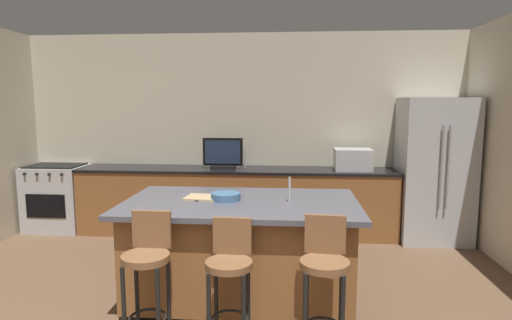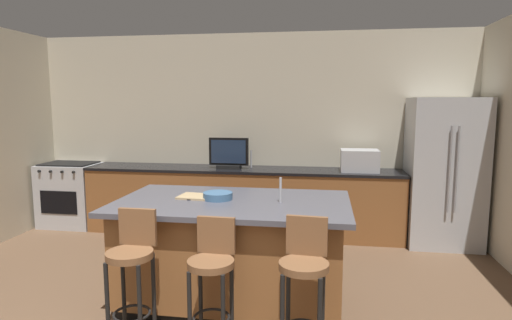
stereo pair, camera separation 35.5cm
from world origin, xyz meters
The scene contains 15 objects.
wall_back centered at (0.00, 4.15, 1.37)m, with size 6.60×0.12×2.75m, color beige.
counter_back centered at (-0.04, 3.77, 0.45)m, with size 4.30×0.62×0.91m.
kitchen_island centered at (0.27, 1.73, 0.48)m, with size 2.05×1.20×0.94m.
refrigerator centered at (2.55, 3.72, 0.93)m, with size 0.88×0.75×1.86m.
range_oven centered at (-2.60, 3.77, 0.46)m, with size 0.79×0.63×0.93m.
microwave centered at (1.52, 3.77, 1.05)m, with size 0.48×0.36×0.28m, color #B7BABF.
tv_monitor centered at (-0.21, 3.72, 1.10)m, with size 0.54×0.16×0.42m.
sink_faucet_back centered at (0.07, 3.87, 1.03)m, with size 0.02×0.02×0.24m, color #B2B2B7.
sink_faucet_island centered at (0.69, 1.73, 1.05)m, with size 0.02×0.02×0.22m, color #B2B2B7.
bar_stool_left centered at (-0.32, 0.94, 0.61)m, with size 0.34×0.34×1.01m.
bar_stool_center centered at (0.27, 1.01, 0.57)m, with size 0.34×0.34×0.95m.
bar_stool_right centered at (0.94, 0.91, 0.61)m, with size 0.34×0.35×1.01m.
fruit_bowl centered at (0.13, 1.76, 0.97)m, with size 0.26×0.26×0.06m, color #3F668C.
cell_phone centered at (-0.10, 1.75, 0.94)m, with size 0.07×0.15×0.01m, color black.
cutting_board centered at (-0.09, 1.80, 0.95)m, with size 0.29×0.25×0.02m, color tan.
Camera 2 is at (1.05, -1.91, 1.80)m, focal length 30.19 mm.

